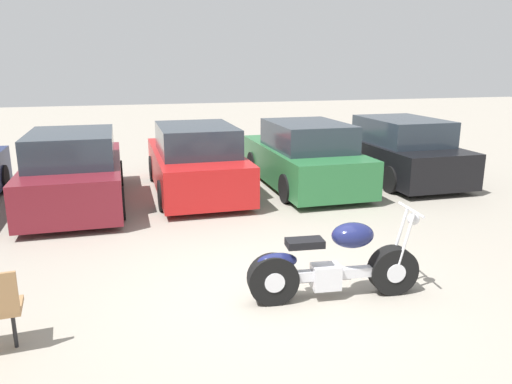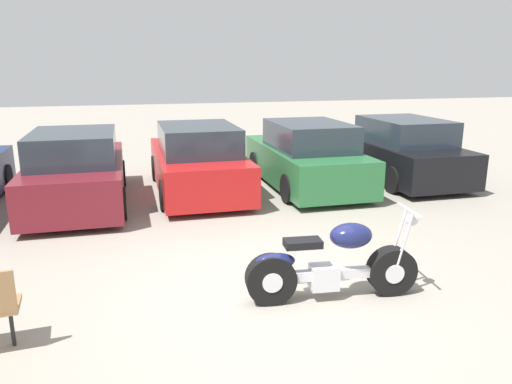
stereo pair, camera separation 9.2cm
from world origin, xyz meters
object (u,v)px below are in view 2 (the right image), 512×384
Objects in this scene: parked_car_maroon at (77,171)px; parked_car_green at (306,157)px; parked_car_black at (399,151)px; motorcycle at (332,265)px; parked_car_red at (198,162)px.

parked_car_maroon and parked_car_green have the same top height.
parked_car_maroon and parked_car_black have the same top height.
parked_car_black is (4.16, 5.63, 0.25)m from motorcycle.
motorcycle is 0.50× the size of parked_car_red.
parked_car_maroon is at bearing -176.60° from parked_car_black.
parked_car_green is (4.98, 0.28, 0.00)m from parked_car_maroon.
parked_car_green is at bearing -2.63° from parked_car_red.
parked_car_maroon is 1.00× the size of parked_car_red.
parked_car_red is at bearing 9.05° from parked_car_maroon.
parked_car_maroon is 1.00× the size of parked_car_green.
motorcycle is 7.00m from parked_car_black.
motorcycle is at bearing -57.43° from parked_car_maroon.
parked_car_red is at bearing 98.35° from motorcycle.
parked_car_maroon is at bearing -176.75° from parked_car_green.
parked_car_red is at bearing 177.37° from parked_car_green.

